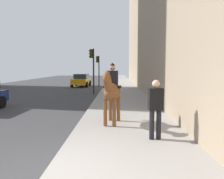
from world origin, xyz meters
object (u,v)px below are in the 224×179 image
pedestrian_greeting (156,105)px  traffic_light_far_curb (98,66)px  mounted_horse_near (112,91)px  car_near_lane (81,80)px  traffic_light_near_curb (92,64)px

pedestrian_greeting → traffic_light_far_curb: size_ratio=0.49×
mounted_horse_near → car_near_lane: bearing=-158.4°
mounted_horse_near → traffic_light_near_curb: traffic_light_near_curb is taller
mounted_horse_near → traffic_light_far_curb: (18.53, 1.92, 1.02)m
car_near_lane → traffic_light_far_curb: (-0.04, -1.94, 1.60)m
traffic_light_near_curb → car_near_lane: bearing=14.9°
mounted_horse_near → traffic_light_near_curb: size_ratio=0.60×
pedestrian_greeting → traffic_light_far_curb: bearing=5.1°
pedestrian_greeting → traffic_light_near_curb: bearing=9.9°
mounted_horse_near → traffic_light_far_curb: traffic_light_far_curb is taller
car_near_lane → traffic_light_near_curb: 8.33m
car_near_lane → traffic_light_far_curb: 2.52m
pedestrian_greeting → traffic_light_far_curb: 20.66m
pedestrian_greeting → car_near_lane: bearing=10.3°
car_near_lane → traffic_light_near_curb: traffic_light_near_curb is taller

